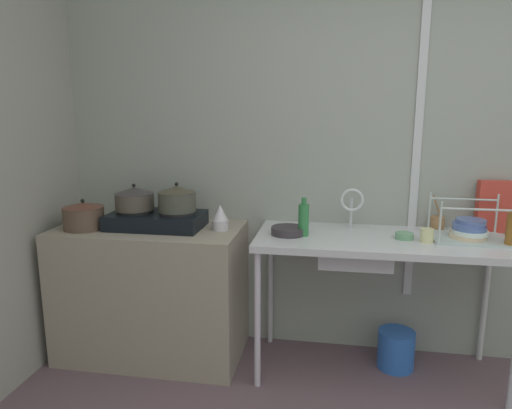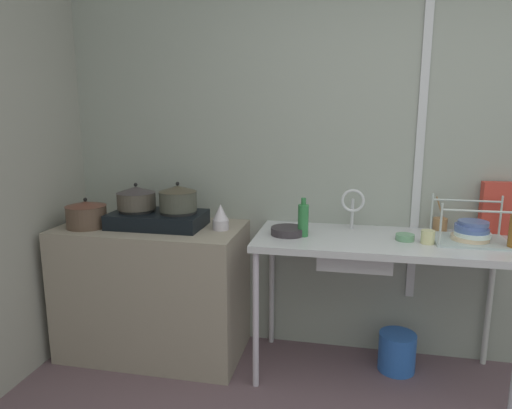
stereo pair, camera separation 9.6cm
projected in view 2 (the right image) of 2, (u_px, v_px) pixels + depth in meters
The scene contains 19 objects.
wall_back at pixel (427, 150), 2.83m from camera, with size 5.48×0.10×2.69m, color gray.
wall_metal_strip at pixel (421, 129), 2.75m from camera, with size 0.05×0.01×2.15m, color silver.
counter_concrete at pixel (154, 290), 3.01m from camera, with size 1.17×0.61×0.86m, color gray.
counter_sink at pixel (381, 250), 2.65m from camera, with size 1.46×0.61×0.86m.
stove at pixel (158, 219), 2.90m from camera, with size 0.59×0.34×0.11m.
pot_on_left_burner at pixel (136, 198), 2.90m from camera, with size 0.25×0.25×0.17m.
pot_on_right_burner at pixel (178, 198), 2.84m from camera, with size 0.24×0.24×0.18m.
pot_beside_stove at pixel (86, 214), 2.88m from camera, with size 0.25×0.25×0.19m.
percolator at pixel (221, 217), 2.82m from camera, with size 0.10×0.10×0.16m.
sink_basin at pixel (354, 250), 2.67m from camera, with size 0.41×0.37×0.15m, color silver.
faucet at pixel (353, 203), 2.78m from camera, with size 0.14×0.08×0.26m.
frying_pan at pixel (288, 231), 2.72m from camera, with size 0.20×0.20×0.04m, color #332D32.
dish_rack at pixel (471, 233), 2.56m from camera, with size 0.40×0.31×0.24m.
cup_by_rack at pixel (428, 237), 2.53m from camera, with size 0.07×0.07×0.08m, color beige.
small_bowl_on_drainboard at pixel (405, 237), 2.60m from camera, with size 0.10×0.10×0.04m, color #669B73.
bottle_by_sink at pixel (303, 220), 2.67m from camera, with size 0.06×0.06×0.23m.
cereal_box at pixel (498, 208), 2.71m from camera, with size 0.19×0.07×0.31m, color #C53B2F.
utensil_jar at pixel (440, 224), 2.79m from camera, with size 0.08×0.08×0.21m.
bucket_on_floor at pixel (397, 352), 2.83m from camera, with size 0.23×0.23×0.24m, color blue.
Camera 2 is at (-0.46, -1.11, 1.58)m, focal length 32.06 mm.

